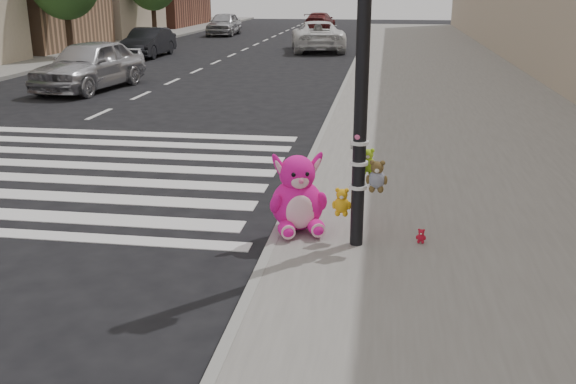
% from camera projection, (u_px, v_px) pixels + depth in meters
% --- Properties ---
extents(ground, '(120.00, 120.00, 0.00)m').
position_uv_depth(ground, '(99.00, 307.00, 6.73)').
color(ground, black).
rests_on(ground, ground).
extents(sidewalk_near, '(7.00, 80.00, 0.14)m').
position_uv_depth(sidewalk_near, '(473.00, 123.00, 15.41)').
color(sidewalk_near, slate).
rests_on(sidewalk_near, ground).
extents(sidewalk_far, '(6.00, 80.00, 0.14)m').
position_uv_depth(sidewalk_far, '(0.00, 62.00, 27.43)').
color(sidewalk_far, slate).
rests_on(sidewalk_far, ground).
extents(curb_edge, '(0.12, 80.00, 0.15)m').
position_uv_depth(curb_edge, '(330.00, 118.00, 15.89)').
color(curb_edge, gray).
rests_on(curb_edge, ground).
extents(signal_pole, '(0.68, 0.48, 4.00)m').
position_uv_depth(signal_pole, '(362.00, 110.00, 7.49)').
color(signal_pole, black).
rests_on(signal_pole, sidewalk_near).
extents(pink_bunny, '(0.86, 0.94, 1.07)m').
position_uv_depth(pink_bunny, '(298.00, 199.00, 8.33)').
color(pink_bunny, '#EF1496').
rests_on(pink_bunny, sidewalk_near).
extents(red_teddy, '(0.14, 0.11, 0.19)m').
position_uv_depth(red_teddy, '(421.00, 236.00, 8.01)').
color(red_teddy, red).
rests_on(red_teddy, sidewalk_near).
extents(car_silver_far, '(2.47, 4.85, 1.58)m').
position_uv_depth(car_silver_far, '(90.00, 65.00, 20.51)').
color(car_silver_far, '#B2B2B7').
rests_on(car_silver_far, ground).
extents(car_dark_far, '(1.43, 4.03, 1.33)m').
position_uv_depth(car_dark_far, '(148.00, 42.00, 30.04)').
color(car_dark_far, black).
rests_on(car_dark_far, ground).
extents(car_white_near, '(3.37, 5.76, 1.51)m').
position_uv_depth(car_white_near, '(317.00, 36.00, 32.73)').
color(car_white_near, white).
rests_on(car_white_near, ground).
extents(car_maroon_near, '(2.16, 4.58, 1.29)m').
position_uv_depth(car_maroon_near, '(320.00, 21.00, 48.07)').
color(car_maroon_near, maroon).
rests_on(car_maroon_near, ground).
extents(car_silver_deep, '(1.87, 4.45, 1.50)m').
position_uv_depth(car_silver_deep, '(224.00, 24.00, 42.99)').
color(car_silver_deep, '#B1B1B6').
rests_on(car_silver_deep, ground).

